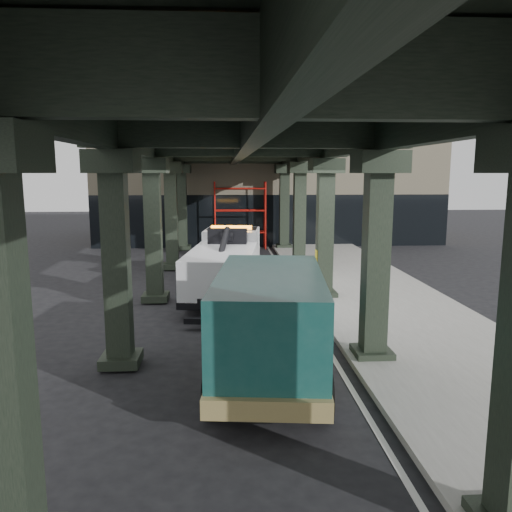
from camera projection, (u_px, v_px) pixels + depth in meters
name	position (u px, v px, depth m)	size (l,w,h in m)	color
ground	(255.00, 316.00, 15.90)	(90.00, 90.00, 0.00)	black
sidewalk	(375.00, 296.00, 18.14)	(5.00, 40.00, 0.15)	gray
lane_stripe	(299.00, 299.00, 17.97)	(0.12, 38.00, 0.01)	silver
viaduct	(240.00, 145.00, 16.95)	(7.40, 32.00, 6.40)	black
building	(266.00, 180.00, 35.06)	(22.00, 10.00, 8.00)	#C6B793
scaffolding	(240.00, 213.00, 29.97)	(3.08, 0.88, 4.00)	red
tow_truck	(227.00, 261.00, 18.71)	(3.02, 7.90, 2.53)	black
towed_van	(270.00, 320.00, 10.97)	(2.94, 6.19, 2.42)	#12433F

